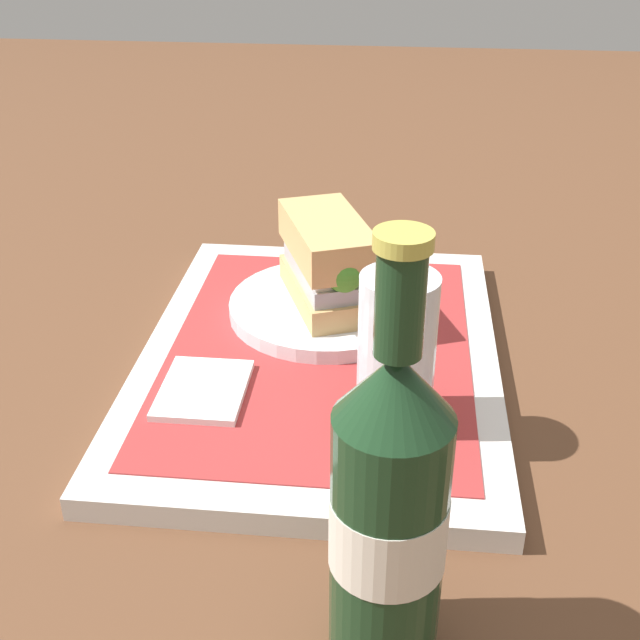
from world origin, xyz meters
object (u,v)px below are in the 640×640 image
object	(u,v)px
sandwich	(329,262)
beer_glass	(397,342)
beer_bottle	(389,510)
plate	(328,307)

from	to	relation	value
sandwich	beer_glass	distance (m)	0.18
beer_bottle	beer_glass	bearing A→B (deg)	179.81
plate	sandwich	xyz separation A→B (m)	(0.00, 0.00, 0.05)
plate	beer_glass	size ratio (longest dim) A/B	1.52
plate	beer_glass	world-z (taller)	beer_glass
beer_glass	beer_bottle	xyz separation A→B (m)	(0.20, -0.00, 0.01)
sandwich	beer_glass	bearing A→B (deg)	0.97
beer_glass	sandwich	bearing A→B (deg)	-157.89
plate	beer_bottle	bearing A→B (deg)	10.41
plate	sandwich	world-z (taller)	sandwich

